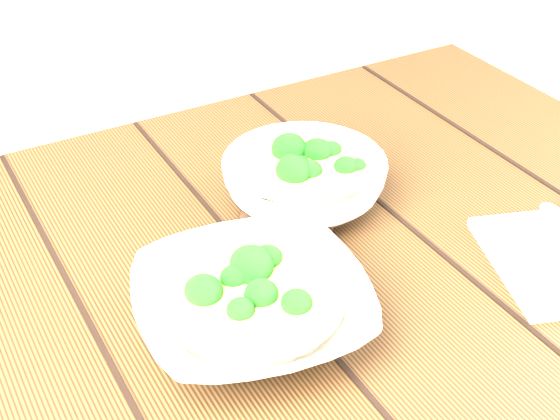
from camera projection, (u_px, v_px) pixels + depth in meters
The scene contains 4 objects.
table at pixel (273, 335), 0.98m from camera, with size 1.20×0.80×0.75m.
soup_bowl_front at pixel (252, 306), 0.80m from camera, with size 0.28×0.28×0.07m.
soup_bowl_back at pixel (304, 181), 0.99m from camera, with size 0.22×0.22×0.08m.
trivet at pixel (284, 227), 0.94m from camera, with size 0.12×0.12×0.03m, color black.
Camera 1 is at (-0.34, -0.63, 1.32)m, focal length 50.00 mm.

